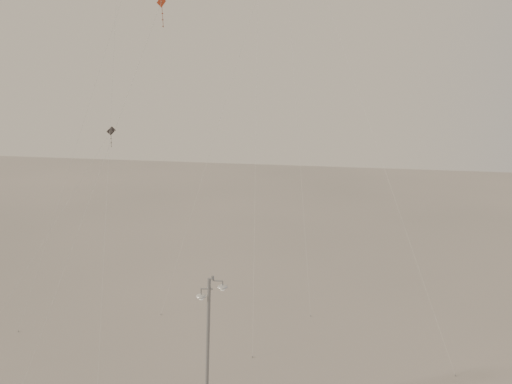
# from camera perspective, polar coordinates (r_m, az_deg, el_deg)

# --- Properties ---
(street_lamp) EXTENTS (1.61, 0.62, 8.20)m
(street_lamp) POSITION_cam_1_polar(r_m,az_deg,el_deg) (26.98, -5.40, -17.04)
(street_lamp) COLOR gray
(street_lamp) RESTS_ON ground
(kite_3) EXTENTS (6.98, 7.67, 22.30)m
(kite_3) POSITION_cam_1_polar(r_m,az_deg,el_deg) (29.08, -15.34, 8.04)
(kite_3) COLOR maroon
(kite_3) RESTS_ON ground
(kite_4) EXTENTS (10.21, 10.20, 25.92)m
(kite_4) POSITION_cam_1_polar(r_m,az_deg,el_deg) (36.13, 10.68, 13.59)
(kite_4) COLOR #312A29
(kite_4) RESTS_ON ground
(kite_5) EXTENTS (3.83, 10.60, 29.07)m
(kite_5) POSITION_cam_1_polar(r_m,az_deg,el_deg) (43.84, 3.94, 19.10)
(kite_5) COLOR #9C331A
(kite_5) RESTS_ON ground
(kite_6) EXTENTS (5.89, 10.76, 14.42)m
(kite_6) POSITION_cam_1_polar(r_m,az_deg,el_deg) (36.82, -19.57, 0.85)
(kite_6) COLOR #312A29
(kite_6) RESTS_ON ground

